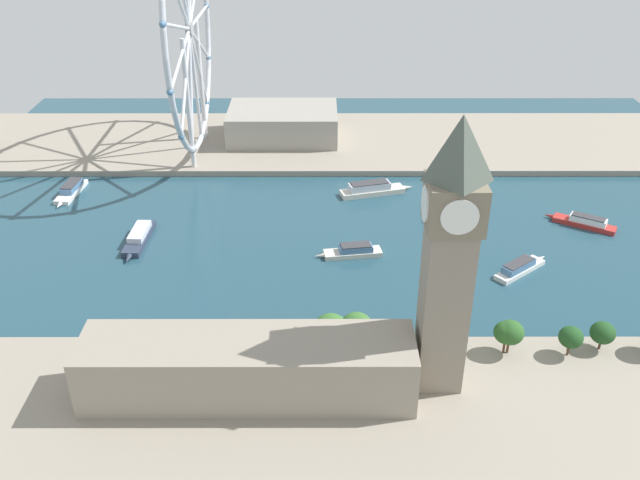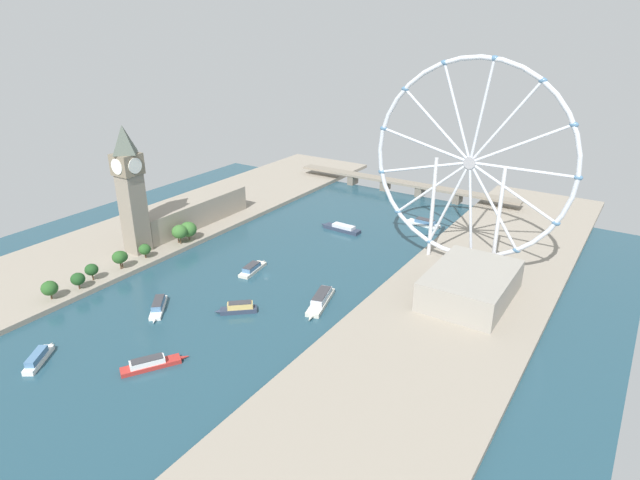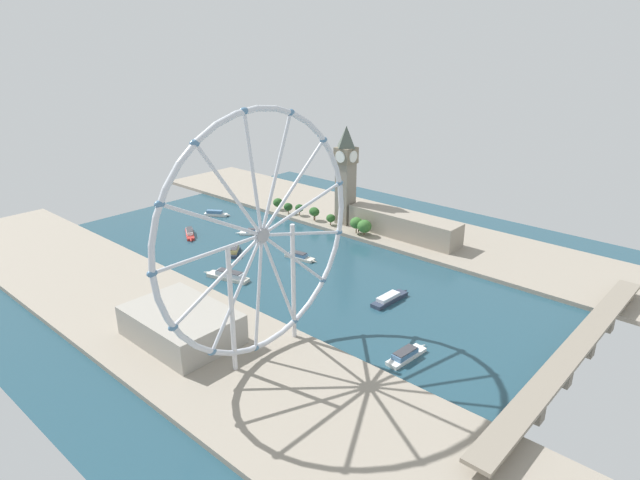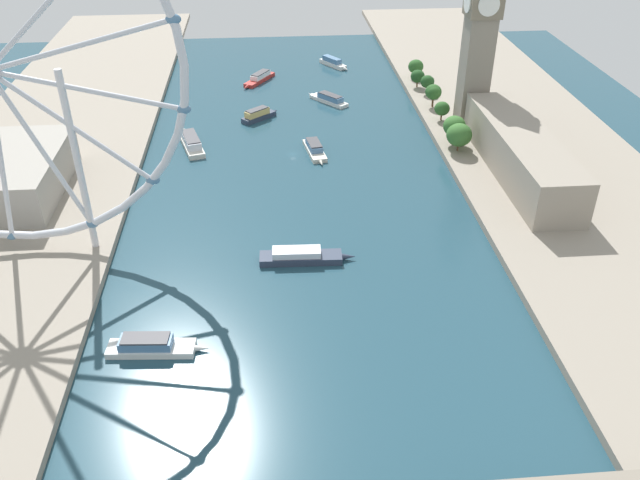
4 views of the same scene
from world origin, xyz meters
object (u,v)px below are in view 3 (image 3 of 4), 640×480
object	(u,v)px
tour_boat_1	(390,298)
tour_boat_3	(190,233)
parliament_block	(403,225)
tour_boat_5	(228,276)
ferris_wheel	(262,236)
river_bridge	(573,354)
tour_boat_6	(406,355)
tour_boat_2	(255,232)
tour_boat_4	(300,256)
tour_boat_0	(235,251)
riverside_hall	(181,324)
clock_tower	(346,174)
tour_boat_7	(216,214)

from	to	relation	value
tour_boat_1	tour_boat_3	xyz separation A→B (m)	(13.49, -192.63, 0.05)
parliament_block	tour_boat_5	xyz separation A→B (m)	(144.15, -46.24, -9.88)
ferris_wheel	tour_boat_1	world-z (taller)	ferris_wheel
river_bridge	tour_boat_3	xyz separation A→B (m)	(14.87, -302.54, -5.85)
ferris_wheel	tour_boat_6	xyz separation A→B (m)	(-47.26, 55.24, -65.10)
tour_boat_2	tour_boat_5	distance (m)	88.88
ferris_wheel	tour_boat_4	distance (m)	146.95
tour_boat_0	ferris_wheel	bearing A→B (deg)	-164.28
ferris_wheel	riverside_hall	distance (m)	74.20
tour_boat_2	tour_boat_6	size ratio (longest dim) A/B	0.82
tour_boat_2	tour_boat_6	xyz separation A→B (m)	(71.79, 197.92, 0.11)
riverside_hall	tour_boat_4	size ratio (longest dim) A/B	2.18
tour_boat_0	tour_boat_6	xyz separation A→B (m)	(32.86, 176.68, -0.38)
ferris_wheel	tour_boat_5	size ratio (longest dim) A/B	3.44
river_bridge	tour_boat_5	distance (m)	216.99
riverside_hall	tour_boat_2	size ratio (longest dim) A/B	2.43
riverside_hall	tour_boat_2	distance (m)	171.74
tour_boat_0	tour_boat_2	xyz separation A→B (m)	(-38.93, -21.24, -0.49)
riverside_hall	tour_boat_3	distance (m)	171.04
clock_tower	parliament_block	xyz separation A→B (m)	(-6.04, 56.24, -34.28)
river_bridge	tour_boat_7	distance (m)	329.30
tour_boat_3	tour_boat_7	size ratio (longest dim) A/B	1.24
parliament_block	tour_boat_0	world-z (taller)	parliament_block
tour_boat_1	ferris_wheel	bearing A→B (deg)	175.06
parliament_block	riverside_hall	bearing A→B (deg)	-0.09
ferris_wheel	tour_boat_6	size ratio (longest dim) A/B	4.15
tour_boat_0	tour_boat_4	world-z (taller)	tour_boat_0
riverside_hall	tour_boat_6	distance (m)	120.82
tour_boat_0	tour_boat_2	bearing A→B (deg)	-12.25
riverside_hall	tour_boat_3	bearing A→B (deg)	-126.70
tour_boat_3	ferris_wheel	bearing A→B (deg)	7.60
tour_boat_1	tour_boat_3	world-z (taller)	tour_boat_3
tour_boat_5	tour_boat_7	bearing A→B (deg)	-49.93
parliament_block	tour_boat_1	size ratio (longest dim) A/B	2.81
tour_boat_5	tour_boat_3	bearing A→B (deg)	-35.41
tour_boat_1	clock_tower	bearing A→B (deg)	52.88
tour_boat_7	tour_boat_3	bearing A→B (deg)	-95.41
tour_boat_4	tour_boat_7	distance (m)	129.82
tour_boat_0	tour_boat_5	bearing A→B (deg)	-176.68
tour_boat_2	tour_boat_1	bearing A→B (deg)	131.67
riverside_hall	clock_tower	bearing A→B (deg)	-164.88
ferris_wheel	tour_boat_6	bearing A→B (deg)	130.55
parliament_block	tour_boat_1	bearing A→B (deg)	29.63
tour_boat_3	tour_boat_5	size ratio (longest dim) A/B	0.78
ferris_wheel	tour_boat_0	world-z (taller)	ferris_wheel
clock_tower	tour_boat_0	bearing A→B (deg)	-11.57
clock_tower	tour_boat_4	size ratio (longest dim) A/B	3.01
river_bridge	tour_boat_2	distance (m)	265.44
riverside_hall	river_bridge	bearing A→B (deg)	125.23
tour_boat_6	river_bridge	bearing A→B (deg)	-49.61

